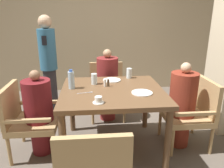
% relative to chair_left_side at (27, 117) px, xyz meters
% --- Properties ---
extents(ground_plane, '(16.00, 16.00, 0.00)m').
position_rel_chair_left_side_xyz_m(ground_plane, '(0.99, 0.00, -0.46)').
color(ground_plane, '#60564C').
extents(wall_back, '(8.00, 0.06, 2.80)m').
position_rel_chair_left_side_xyz_m(wall_back, '(0.99, 2.26, 0.94)').
color(wall_back, tan).
rests_on(wall_back, ground_plane).
extents(dining_table, '(1.17, 1.07, 0.77)m').
position_rel_chair_left_side_xyz_m(dining_table, '(0.99, 0.00, 0.21)').
color(dining_table, brown).
rests_on(dining_table, ground_plane).
extents(chair_left_side, '(0.54, 0.54, 0.85)m').
position_rel_chair_left_side_xyz_m(chair_left_side, '(0.00, 0.00, 0.00)').
color(chair_left_side, tan).
rests_on(chair_left_side, ground_plane).
extents(diner_in_left_chair, '(0.32, 0.32, 1.02)m').
position_rel_chair_left_side_xyz_m(diner_in_left_chair, '(0.14, 0.00, 0.06)').
color(diner_in_left_chair, maroon).
rests_on(diner_in_left_chair, ground_plane).
extents(chair_far_side, '(0.54, 0.54, 0.85)m').
position_rel_chair_left_side_xyz_m(chair_far_side, '(0.99, 0.94, 0.00)').
color(chair_far_side, tan).
rests_on(chair_far_side, ground_plane).
extents(diner_in_far_chair, '(0.32, 0.32, 1.11)m').
position_rel_chair_left_side_xyz_m(diner_in_far_chair, '(0.99, 0.80, 0.11)').
color(diner_in_far_chair, maroon).
rests_on(diner_in_far_chair, ground_plane).
extents(chair_right_side, '(0.54, 0.54, 0.85)m').
position_rel_chair_left_side_xyz_m(chair_right_side, '(1.99, 0.00, 0.00)').
color(chair_right_side, tan).
rests_on(chair_right_side, ground_plane).
extents(diner_in_right_chair, '(0.32, 0.32, 1.07)m').
position_rel_chair_left_side_xyz_m(diner_in_right_chair, '(1.85, 0.00, 0.09)').
color(diner_in_right_chair, maroon).
rests_on(diner_in_right_chair, ground_plane).
extents(chair_near_corner, '(0.54, 0.54, 0.85)m').
position_rel_chair_left_side_xyz_m(chair_near_corner, '(0.76, -0.94, 0.00)').
color(chair_near_corner, tan).
rests_on(chair_near_corner, ground_plane).
extents(standing_host, '(0.27, 0.31, 1.59)m').
position_rel_chair_left_side_xyz_m(standing_host, '(0.07, 1.14, 0.39)').
color(standing_host, '#2D2D33').
rests_on(standing_host, ground_plane).
extents(plate_main_left, '(0.23, 0.23, 0.01)m').
position_rel_chair_left_side_xyz_m(plate_main_left, '(1.31, -0.15, 0.32)').
color(plate_main_left, white).
rests_on(plate_main_left, dining_table).
extents(plate_main_right, '(0.23, 0.23, 0.01)m').
position_rel_chair_left_side_xyz_m(plate_main_right, '(1.02, 0.35, 0.32)').
color(plate_main_right, white).
rests_on(plate_main_right, dining_table).
extents(teacup_with_saucer, '(0.12, 0.12, 0.07)m').
position_rel_chair_left_side_xyz_m(teacup_with_saucer, '(0.82, -0.38, 0.34)').
color(teacup_with_saucer, white).
rests_on(teacup_with_saucer, dining_table).
extents(water_bottle, '(0.07, 0.07, 0.23)m').
position_rel_chair_left_side_xyz_m(water_bottle, '(0.52, 0.08, 0.42)').
color(water_bottle, silver).
rests_on(water_bottle, dining_table).
extents(glass_tall_near, '(0.07, 0.07, 0.13)m').
position_rel_chair_left_side_xyz_m(glass_tall_near, '(1.26, 0.45, 0.38)').
color(glass_tall_near, silver).
rests_on(glass_tall_near, dining_table).
extents(glass_tall_mid, '(0.07, 0.07, 0.13)m').
position_rel_chair_left_side_xyz_m(glass_tall_mid, '(0.79, 0.22, 0.38)').
color(glass_tall_mid, silver).
rests_on(glass_tall_mid, dining_table).
extents(salt_shaker, '(0.03, 0.03, 0.09)m').
position_rel_chair_left_side_xyz_m(salt_shaker, '(0.92, 0.12, 0.35)').
color(salt_shaker, white).
rests_on(salt_shaker, dining_table).
extents(pepper_shaker, '(0.03, 0.03, 0.09)m').
position_rel_chair_left_side_xyz_m(pepper_shaker, '(0.95, 0.12, 0.35)').
color(pepper_shaker, '#4C3D2D').
rests_on(pepper_shaker, dining_table).
extents(fork_beside_plate, '(0.17, 0.05, 0.00)m').
position_rel_chair_left_side_xyz_m(fork_beside_plate, '(0.70, -0.08, 0.31)').
color(fork_beside_plate, silver).
rests_on(fork_beside_plate, dining_table).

